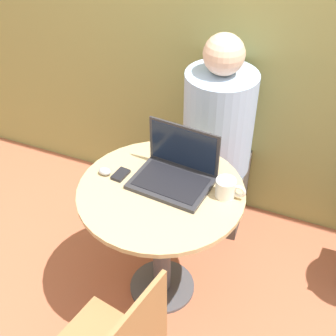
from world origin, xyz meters
TOP-DOWN VIEW (x-y plane):
  - ground_plane at (0.00, 0.00)m, footprint 12.00×12.00m
  - back_wall at (0.00, 0.88)m, footprint 7.00×0.05m
  - round_table at (0.00, 0.00)m, footprint 0.80×0.80m
  - laptop at (0.03, 0.09)m, footprint 0.39×0.30m
  - cell_phone at (-0.22, 0.02)m, footprint 0.07×0.10m
  - computer_mouse at (-0.30, -0.00)m, footprint 0.06×0.05m
  - coffee_cup at (0.30, 0.08)m, footprint 0.14×0.09m
  - person_seated at (0.07, 0.70)m, footprint 0.42×0.63m

SIDE VIEW (x-z plane):
  - ground_plane at x=0.00m, z-range 0.00..0.00m
  - person_seated at x=0.07m, z-range -0.11..1.17m
  - round_table at x=0.00m, z-range 0.19..0.93m
  - cell_phone at x=-0.22m, z-range 0.74..0.76m
  - computer_mouse at x=-0.30m, z-range 0.74..0.78m
  - coffee_cup at x=0.30m, z-range 0.74..0.83m
  - laptop at x=0.03m, z-range 0.66..0.92m
  - back_wall at x=0.00m, z-range 0.00..2.60m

